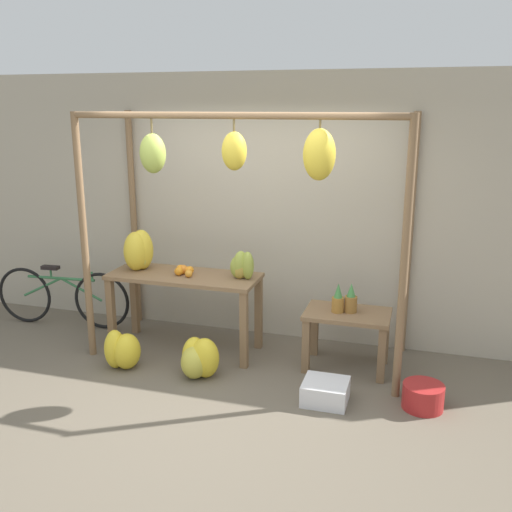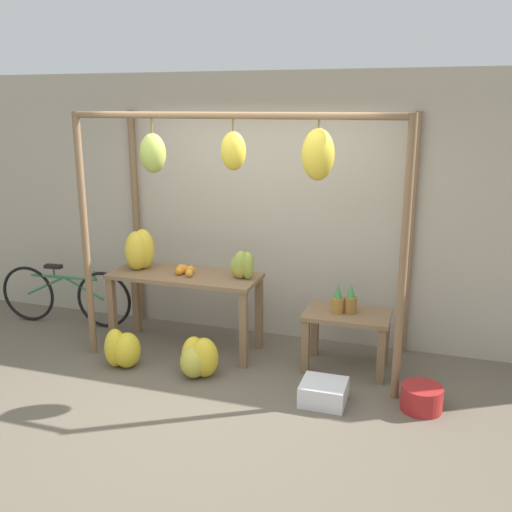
% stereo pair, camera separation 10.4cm
% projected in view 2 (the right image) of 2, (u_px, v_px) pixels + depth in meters
% --- Properties ---
extents(ground_plane, '(20.00, 20.00, 0.00)m').
position_uv_depth(ground_plane, '(210.00, 400.00, 4.92)').
color(ground_plane, '#665B4C').
extents(shop_wall_back, '(8.00, 0.08, 2.80)m').
position_uv_depth(shop_wall_back, '(265.00, 209.00, 6.06)').
color(shop_wall_back, '#B2A893').
rests_on(shop_wall_back, ground_plane).
extents(stall_awning, '(3.09, 1.15, 2.41)m').
position_uv_depth(stall_awning, '(245.00, 187.00, 5.13)').
color(stall_awning, brown).
rests_on(stall_awning, ground_plane).
extents(display_table_main, '(1.53, 0.59, 0.81)m').
position_uv_depth(display_table_main, '(185.00, 287.00, 5.80)').
color(display_table_main, brown).
rests_on(display_table_main, ground_plane).
extents(display_table_side, '(0.80, 0.52, 0.57)m').
position_uv_depth(display_table_side, '(347.00, 325.00, 5.40)').
color(display_table_side, brown).
rests_on(display_table_side, ground_plane).
extents(banana_pile_on_table, '(0.35, 0.39, 0.42)m').
position_uv_depth(banana_pile_on_table, '(140.00, 251.00, 5.90)').
color(banana_pile_on_table, gold).
rests_on(banana_pile_on_table, display_table_main).
extents(orange_pile, '(0.21, 0.19, 0.10)m').
position_uv_depth(orange_pile, '(185.00, 270.00, 5.75)').
color(orange_pile, orange).
rests_on(orange_pile, display_table_main).
extents(pineapple_cluster, '(0.23, 0.15, 0.28)m').
position_uv_depth(pineapple_cluster, '(344.00, 301.00, 5.34)').
color(pineapple_cluster, '#A3702D').
rests_on(pineapple_cluster, display_table_side).
extents(banana_pile_ground_left, '(0.38, 0.34, 0.39)m').
position_uv_depth(banana_pile_ground_left, '(122.00, 349.00, 5.50)').
color(banana_pile_ground_left, yellow).
rests_on(banana_pile_ground_left, ground_plane).
extents(banana_pile_ground_right, '(0.43, 0.41, 0.38)m').
position_uv_depth(banana_pile_ground_right, '(198.00, 358.00, 5.32)').
color(banana_pile_ground_right, yellow).
rests_on(banana_pile_ground_right, ground_plane).
extents(fruit_crate_white, '(0.38, 0.35, 0.18)m').
position_uv_depth(fruit_crate_white, '(324.00, 392.00, 4.86)').
color(fruit_crate_white, silver).
rests_on(fruit_crate_white, ground_plane).
extents(blue_bucket, '(0.34, 0.34, 0.21)m').
position_uv_depth(blue_bucket, '(422.00, 398.00, 4.74)').
color(blue_bucket, '#AD2323').
rests_on(blue_bucket, ground_plane).
extents(parked_bicycle, '(1.62, 0.17, 0.70)m').
position_uv_depth(parked_bicycle, '(65.00, 295.00, 6.55)').
color(parked_bicycle, black).
rests_on(parked_bicycle, ground_plane).
extents(papaya_pile, '(0.28, 0.20, 0.28)m').
position_uv_depth(papaya_pile, '(242.00, 266.00, 5.58)').
color(papaya_pile, '#B2993D').
rests_on(papaya_pile, display_table_main).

